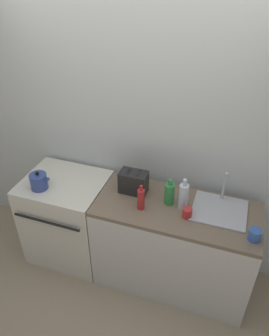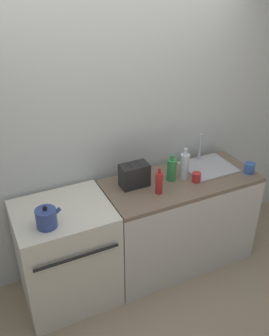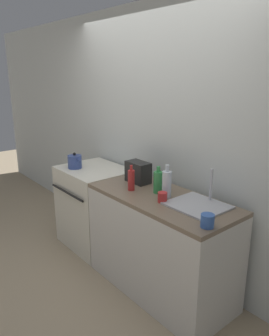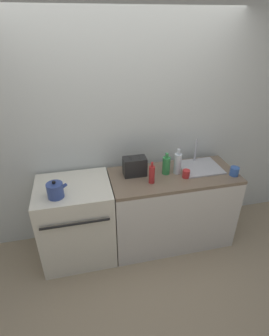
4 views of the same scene
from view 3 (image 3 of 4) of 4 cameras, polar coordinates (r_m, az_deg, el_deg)
The scene contains 12 objects.
ground_plane at distance 3.44m, azimuth -5.67°, elevation -18.14°, with size 12.00×12.00×0.00m, color tan.
wall_back at distance 3.33m, azimuth 3.71°, elevation 5.17°, with size 8.00×0.05×2.60m.
stove at distance 3.81m, azimuth -6.85°, elevation -6.55°, with size 0.76×0.68×0.92m.
counter_block at distance 3.04m, azimuth 4.49°, elevation -13.02°, with size 1.39×0.62×0.92m.
kettle at distance 3.68m, azimuth -10.35°, elevation 1.09°, with size 0.19×0.15×0.18m.
toaster at distance 3.16m, azimuth 0.64°, elevation -0.71°, with size 0.24×0.14×0.20m.
sink_tray at distance 2.68m, azimuth 11.04°, elevation -6.19°, with size 0.44×0.39×0.28m.
bottle_green at distance 2.89m, azimuth 4.15°, elevation -2.42°, with size 0.08×0.08×0.24m.
bottle_red at distance 2.94m, azimuth -0.57°, elevation -2.07°, with size 0.06×0.06×0.23m.
bottle_clear at distance 2.79m, azimuth 5.64°, elevation -2.75°, with size 0.08×0.08×0.29m.
cup_blue at distance 2.33m, azimuth 12.58°, elevation -8.96°, with size 0.09×0.09×0.09m.
cup_red at distance 2.70m, azimuth 4.89°, elevation -5.10°, with size 0.08×0.08×0.09m.
Camera 3 is at (2.38, -1.55, 1.95)m, focal length 35.00 mm.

